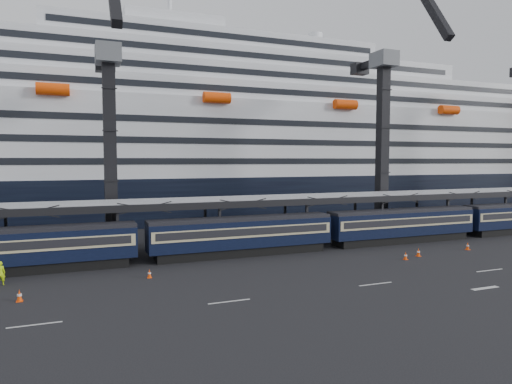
# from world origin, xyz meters

# --- Properties ---
(ground) EXTENTS (260.00, 260.00, 0.00)m
(ground) POSITION_xyz_m (0.00, 0.00, 0.00)
(ground) COLOR black
(ground) RESTS_ON ground
(lane_markings) EXTENTS (111.00, 4.27, 0.02)m
(lane_markings) POSITION_xyz_m (8.15, -5.23, 0.01)
(lane_markings) COLOR beige
(lane_markings) RESTS_ON ground
(train) EXTENTS (133.05, 3.00, 4.05)m
(train) POSITION_xyz_m (-4.65, 10.00, 2.20)
(train) COLOR black
(train) RESTS_ON ground
(canopy) EXTENTS (130.00, 6.25, 5.53)m
(canopy) POSITION_xyz_m (0.00, 14.00, 5.25)
(canopy) COLOR gray
(canopy) RESTS_ON ground
(cruise_ship) EXTENTS (214.09, 28.84, 34.00)m
(cruise_ship) POSITION_xyz_m (-1.08, 45.99, 12.34)
(cruise_ship) COLOR black
(cruise_ship) RESTS_ON ground
(crane_dark_near) EXTENTS (4.50, 17.75, 35.08)m
(crane_dark_near) POSITION_xyz_m (-20.00, 18.59, 11.93)
(crane_dark_near) COLOR #53575B
(crane_dark_near) RESTS_ON ground
(crane_dark_mid) EXTENTS (4.50, 18.24, 39.64)m
(crane_dark_mid) POSITION_xyz_m (15.00, 17.59, 13.36)
(crane_dark_mid) COLOR #53575B
(crane_dark_mid) RESTS_ON ground
(worker) EXTENTS (0.72, 0.50, 1.88)m
(worker) POSITION_xyz_m (-29.15, 6.42, 0.94)
(worker) COLOR #BEF10C
(worker) RESTS_ON ground
(traffic_cone_b) EXTENTS (0.37, 0.37, 0.74)m
(traffic_cone_b) POSITION_xyz_m (-18.12, 4.42, 0.36)
(traffic_cone_b) COLOR #FF4608
(traffic_cone_b) RESTS_ON ground
(traffic_cone_c) EXTENTS (0.43, 0.43, 0.85)m
(traffic_cone_c) POSITION_xyz_m (-27.33, 1.32, 0.42)
(traffic_cone_c) COLOR #FF4608
(traffic_cone_c) RESTS_ON ground
(traffic_cone_d) EXTENTS (0.39, 0.39, 0.78)m
(traffic_cone_d) POSITION_xyz_m (6.10, 2.26, 0.39)
(traffic_cone_d) COLOR #FF4608
(traffic_cone_d) RESTS_ON ground
(traffic_cone_e) EXTENTS (0.43, 0.43, 0.86)m
(traffic_cone_e) POSITION_xyz_m (8.32, 3.02, 0.42)
(traffic_cone_e) COLOR #FF4608
(traffic_cone_e) RESTS_ON ground
(traffic_cone_f) EXTENTS (0.42, 0.42, 0.83)m
(traffic_cone_f) POSITION_xyz_m (15.60, 3.74, 0.41)
(traffic_cone_f) COLOR #FF4608
(traffic_cone_f) RESTS_ON ground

